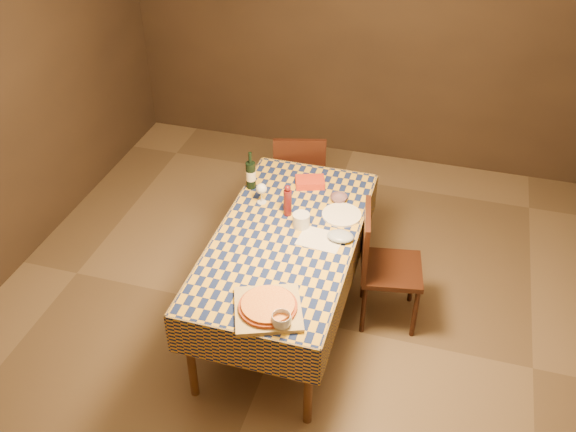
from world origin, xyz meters
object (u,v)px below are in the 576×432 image
(pizza, at_px, (268,306))
(bowl, at_px, (339,198))
(wine_bottle, at_px, (251,174))
(chair_far, at_px, (299,175))
(cutting_board, at_px, (268,309))
(chair_right, at_px, (381,261))
(white_plate, at_px, (342,215))
(dining_table, at_px, (286,245))

(pizza, distance_m, bowl, 1.22)
(wine_bottle, xyz_separation_m, chair_far, (0.20, 0.62, -0.36))
(bowl, xyz_separation_m, wine_bottle, (-0.66, -0.01, 0.09))
(cutting_board, relative_size, wine_bottle, 1.30)
(cutting_board, xyz_separation_m, bowl, (0.15, 1.21, 0.01))
(bowl, distance_m, chair_right, 0.54)
(pizza, height_order, bowl, pizza)
(wine_bottle, height_order, chair_far, wine_bottle)
(cutting_board, relative_size, white_plate, 1.40)
(chair_right, bearing_deg, cutting_board, -120.03)
(bowl, bearing_deg, wine_bottle, -179.25)
(cutting_board, bearing_deg, wine_bottle, 113.04)
(white_plate, xyz_separation_m, chair_right, (0.32, -0.11, -0.26))
(white_plate, bearing_deg, wine_bottle, 167.08)
(white_plate, distance_m, chair_far, 0.98)
(pizza, relative_size, white_plate, 1.29)
(pizza, height_order, wine_bottle, wine_bottle)
(pizza, relative_size, chair_right, 0.38)
(dining_table, relative_size, bowl, 14.72)
(bowl, xyz_separation_m, chair_right, (0.38, -0.29, -0.27))
(chair_right, bearing_deg, pizza, -120.03)
(chair_right, bearing_deg, white_plate, 160.28)
(dining_table, height_order, chair_far, chair_far)
(pizza, xyz_separation_m, wine_bottle, (-0.51, 1.20, 0.07))
(pizza, relative_size, chair_far, 0.38)
(pizza, bearing_deg, dining_table, 97.82)
(cutting_board, xyz_separation_m, pizza, (0.00, -0.00, 0.03))
(pizza, xyz_separation_m, chair_far, (-0.31, 1.82, -0.29))
(dining_table, distance_m, white_plate, 0.46)
(dining_table, xyz_separation_m, pizza, (0.10, -0.71, 0.12))
(white_plate, bearing_deg, cutting_board, -101.76)
(chair_far, distance_m, chair_right, 1.23)
(cutting_board, distance_m, chair_right, 1.09)
(dining_table, distance_m, chair_right, 0.68)
(wine_bottle, height_order, chair_right, wine_bottle)
(white_plate, height_order, chair_right, chair_right)
(pizza, bearing_deg, chair_right, 59.97)
(dining_table, height_order, wine_bottle, wine_bottle)
(dining_table, bearing_deg, cutting_board, -82.18)
(dining_table, bearing_deg, wine_bottle, 130.02)
(dining_table, height_order, chair_right, chair_right)
(chair_right, bearing_deg, chair_far, 132.82)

